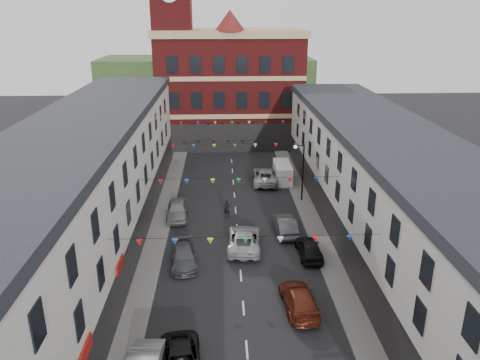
{
  "coord_description": "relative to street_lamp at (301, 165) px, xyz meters",
  "views": [
    {
      "loc": [
        -1.29,
        -29.85,
        18.25
      ],
      "look_at": [
        0.29,
        8.68,
        4.33
      ],
      "focal_mm": 35.0,
      "sensor_mm": 36.0,
      "label": 1
    }
  ],
  "objects": [
    {
      "name": "clock_tower",
      "position": [
        -14.05,
        21.0,
        11.03
      ],
      "size": [
        5.6,
        5.6,
        30.0
      ],
      "color": "maroon",
      "rests_on": "ground"
    },
    {
      "name": "car_right_e",
      "position": [
        -2.38,
        -7.1,
        -3.14
      ],
      "size": [
        1.79,
        4.7,
        1.53
      ],
      "primitive_type": "imported",
      "rotation": [
        0.0,
        0.0,
        3.18
      ],
      "color": "#515459",
      "rests_on": "ground"
    },
    {
      "name": "pedestrian",
      "position": [
        -7.42,
        -3.51,
        -3.07
      ],
      "size": [
        0.72,
        0.62,
        1.67
      ],
      "primitive_type": "imported",
      "rotation": [
        0.0,
        0.0,
        -0.43
      ],
      "color": "black",
      "rests_on": "ground"
    },
    {
      "name": "distant_hill",
      "position": [
        -10.55,
        48.0,
        1.1
      ],
      "size": [
        40.0,
        14.0,
        10.0
      ],
      "primitive_type": "cube",
      "color": "#2B4F24",
      "rests_on": "ground"
    },
    {
      "name": "car_right_c",
      "position": [
        -2.95,
        -18.21,
        -3.19
      ],
      "size": [
        2.32,
        5.05,
        1.43
      ],
      "primitive_type": "imported",
      "rotation": [
        0.0,
        0.0,
        3.21
      ],
      "color": "#602113",
      "rests_on": "ground"
    },
    {
      "name": "ground",
      "position": [
        -6.55,
        -14.0,
        -3.9
      ],
      "size": [
        160.0,
        160.0,
        0.0
      ],
      "primitive_type": "plane",
      "color": "black",
      "rests_on": "ground"
    },
    {
      "name": "pavement_right",
      "position": [
        0.35,
        -12.0,
        -3.83
      ],
      "size": [
        1.8,
        64.0,
        0.15
      ],
      "primitive_type": "cube",
      "color": "#605E5B",
      "rests_on": "ground"
    },
    {
      "name": "terrace_right",
      "position": [
        5.23,
        -13.0,
        0.95
      ],
      "size": [
        8.4,
        56.0,
        9.7
      ],
      "color": "beige",
      "rests_on": "ground"
    },
    {
      "name": "street_lamp",
      "position": [
        0.0,
        0.0,
        0.0
      ],
      "size": [
        1.1,
        0.36,
        6.0
      ],
      "color": "black",
      "rests_on": "ground"
    },
    {
      "name": "car_right_f",
      "position": [
        -2.95,
        5.68,
        -3.08
      ],
      "size": [
        3.15,
        6.13,
        1.66
      ],
      "primitive_type": "imported",
      "rotation": [
        0.0,
        0.0,
        3.07
      ],
      "color": "#A5A8A9",
      "rests_on": "ground"
    },
    {
      "name": "terrace_left",
      "position": [
        -18.33,
        -13.0,
        1.44
      ],
      "size": [
        8.4,
        56.0,
        10.7
      ],
      "color": "beige",
      "rests_on": "ground"
    },
    {
      "name": "civic_building",
      "position": [
        -6.55,
        23.95,
        4.23
      ],
      "size": [
        20.6,
        13.3,
        18.5
      ],
      "color": "maroon",
      "rests_on": "ground"
    },
    {
      "name": "pavement_left",
      "position": [
        -13.45,
        -12.0,
        -3.83
      ],
      "size": [
        1.8,
        64.0,
        0.15
      ],
      "primitive_type": "cube",
      "color": "#605E5B",
      "rests_on": "ground"
    },
    {
      "name": "car_left_d",
      "position": [
        -10.85,
        -12.15,
        -3.23
      ],
      "size": [
        2.42,
        4.84,
        1.35
      ],
      "primitive_type": "imported",
      "rotation": [
        0.0,
        0.0,
        0.12
      ],
      "color": "#45474E",
      "rests_on": "ground"
    },
    {
      "name": "car_right_d",
      "position": [
        -1.05,
        -11.37,
        -3.18
      ],
      "size": [
        1.77,
        4.26,
        1.44
      ],
      "primitive_type": "imported",
      "rotation": [
        0.0,
        0.0,
        3.16
      ],
      "color": "black",
      "rests_on": "ground"
    },
    {
      "name": "moving_car",
      "position": [
        -6.09,
        -9.71,
        -3.12
      ],
      "size": [
        3.02,
        5.85,
        1.58
      ],
      "primitive_type": "imported",
      "rotation": [
        0.0,
        0.0,
        3.07
      ],
      "color": "#ABAEB2",
      "rests_on": "ground"
    },
    {
      "name": "white_van",
      "position": [
        -0.95,
        6.14,
        -2.87
      ],
      "size": [
        1.87,
        4.71,
        2.07
      ],
      "primitive_type": "cube",
      "rotation": [
        0.0,
        0.0,
        -0.01
      ],
      "color": "white",
      "rests_on": "ground"
    },
    {
      "name": "car_left_e",
      "position": [
        -12.05,
        -3.54,
        -3.09
      ],
      "size": [
        2.08,
        4.83,
        1.63
      ],
      "primitive_type": "imported",
      "rotation": [
        0.0,
        0.0,
        0.03
      ],
      "color": "gray",
      "rests_on": "ground"
    }
  ]
}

